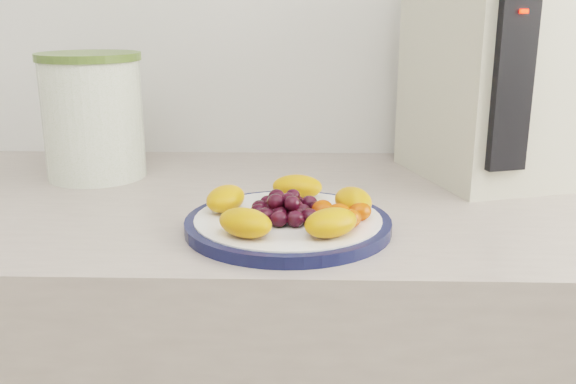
{
  "coord_description": "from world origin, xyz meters",
  "views": [
    {
      "loc": [
        -0.01,
        0.29,
        1.17
      ],
      "look_at": [
        -0.03,
        1.05,
        0.95
      ],
      "focal_mm": 40.0,
      "sensor_mm": 36.0,
      "label": 1
    }
  ],
  "objects": [
    {
      "name": "plate_rim",
      "position": [
        -0.03,
        1.05,
        0.91
      ],
      "size": [
        0.26,
        0.26,
        0.01
      ],
      "primitive_type": "cylinder",
      "color": "#11173B",
      "rests_on": "counter"
    },
    {
      "name": "fruit_plate",
      "position": [
        -0.02,
        1.05,
        0.93
      ],
      "size": [
        0.22,
        0.22,
        0.03
      ],
      "color": "orange",
      "rests_on": "plate_face"
    },
    {
      "name": "appliance_panel",
      "position": [
        0.28,
        1.19,
        1.07
      ],
      "size": [
        0.06,
        0.03,
        0.25
      ],
      "primitive_type": "cube",
      "rotation": [
        0.0,
        0.0,
        0.29
      ],
      "color": "black",
      "rests_on": "appliance_body"
    },
    {
      "name": "plate_face",
      "position": [
        -0.03,
        1.05,
        0.91
      ],
      "size": [
        0.24,
        0.24,
        0.02
      ],
      "primitive_type": "cylinder",
      "color": "white",
      "rests_on": "counter"
    },
    {
      "name": "canister",
      "position": [
        -0.35,
        1.31,
        0.99
      ],
      "size": [
        0.18,
        0.18,
        0.19
      ],
      "primitive_type": "cylinder",
      "rotation": [
        0.0,
        0.0,
        0.14
      ],
      "color": "#4B6914",
      "rests_on": "counter"
    },
    {
      "name": "appliance_led",
      "position": [
        0.28,
        1.18,
        1.17
      ],
      "size": [
        0.01,
        0.01,
        0.01
      ],
      "primitive_type": "cube",
      "rotation": [
        0.0,
        0.0,
        0.29
      ],
      "color": "#FF0C05",
      "rests_on": "appliance_panel"
    },
    {
      "name": "canister_lid",
      "position": [
        -0.35,
        1.31,
        1.1
      ],
      "size": [
        0.19,
        0.19,
        0.01
      ],
      "primitive_type": "cylinder",
      "rotation": [
        0.0,
        0.0,
        0.14
      ],
      "color": "#52692E",
      "rests_on": "canister"
    },
    {
      "name": "appliance_body",
      "position": [
        0.28,
        1.33,
        1.07
      ],
      "size": [
        0.26,
        0.31,
        0.33
      ],
      "primitive_type": "cube",
      "rotation": [
        0.0,
        0.0,
        0.29
      ],
      "color": "beige",
      "rests_on": "counter"
    }
  ]
}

